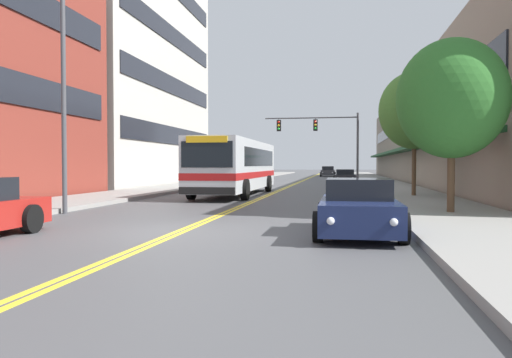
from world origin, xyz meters
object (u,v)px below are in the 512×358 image
(street_tree_right_mid, at_px, (414,111))
(fire_hydrant, at_px, (391,191))
(traffic_signal_mast, at_px, (323,133))
(street_lamp_left_near, at_px, (70,70))
(city_bus, at_px, (237,165))
(car_charcoal_parked_right_mid, at_px, (345,177))
(car_slate_blue_parked_left_mid, at_px, (235,178))
(car_navy_parked_right_foreground, at_px, (358,209))
(car_dark_grey_moving_lead, at_px, (328,172))
(street_tree_right_near, at_px, (452,99))

(street_tree_right_mid, xyz_separation_m, fire_hydrant, (-1.46, -4.02, -3.71))
(traffic_signal_mast, bearing_deg, street_lamp_left_near, -106.59)
(city_bus, xyz_separation_m, car_charcoal_parked_right_mid, (6.03, 17.80, -1.07))
(city_bus, relative_size, car_slate_blue_parked_left_mid, 2.53)
(car_navy_parked_right_foreground, height_order, car_dark_grey_moving_lead, car_dark_grey_moving_lead)
(street_lamp_left_near, height_order, street_tree_right_near, street_lamp_left_near)
(car_navy_parked_right_foreground, bearing_deg, traffic_signal_mast, 93.67)
(city_bus, bearing_deg, traffic_signal_mast, 72.99)
(car_slate_blue_parked_left_mid, distance_m, car_navy_parked_right_foreground, 27.66)
(car_slate_blue_parked_left_mid, bearing_deg, street_tree_right_near, -61.87)
(city_bus, relative_size, car_charcoal_parked_right_mid, 2.48)
(city_bus, xyz_separation_m, street_lamp_left_near, (-3.29, -11.43, 3.15))
(street_tree_right_near, height_order, fire_hydrant, street_tree_right_near)
(fire_hydrant, bearing_deg, city_bus, 143.39)
(car_navy_parked_right_foreground, height_order, street_lamp_left_near, street_lamp_left_near)
(street_tree_right_near, bearing_deg, car_charcoal_parked_right_mid, 96.23)
(car_dark_grey_moving_lead, xyz_separation_m, fire_hydrant, (3.89, -50.30, -0.08))
(street_tree_right_mid, bearing_deg, street_tree_right_near, -90.49)
(car_dark_grey_moving_lead, bearing_deg, fire_hydrant, -85.57)
(traffic_signal_mast, xyz_separation_m, street_lamp_left_near, (-7.54, -25.33, 0.60))
(car_charcoal_parked_right_mid, relative_size, street_lamp_left_near, 0.60)
(city_bus, height_order, street_lamp_left_near, street_lamp_left_near)
(traffic_signal_mast, bearing_deg, car_dark_grey_moving_lead, 90.78)
(city_bus, xyz_separation_m, car_dark_grey_moving_lead, (3.83, 44.56, -1.00))
(car_charcoal_parked_right_mid, xyz_separation_m, car_dark_grey_moving_lead, (-2.20, 26.76, 0.07))
(street_lamp_left_near, bearing_deg, fire_hydrant, 27.30)
(car_dark_grey_moving_lead, distance_m, street_lamp_left_near, 56.59)
(traffic_signal_mast, relative_size, street_lamp_left_near, 0.92)
(street_lamp_left_near, distance_m, street_tree_right_mid, 15.81)
(car_charcoal_parked_right_mid, height_order, car_dark_grey_moving_lead, car_dark_grey_moving_lead)
(street_tree_right_near, xyz_separation_m, street_tree_right_mid, (0.07, 8.68, 0.56))
(car_navy_parked_right_foreground, bearing_deg, car_charcoal_parked_right_mid, 90.12)
(street_tree_right_near, distance_m, fire_hydrant, 5.79)
(street_tree_right_mid, bearing_deg, car_charcoal_parked_right_mid, 99.18)
(street_lamp_left_near, height_order, fire_hydrant, street_lamp_left_near)
(street_lamp_left_near, bearing_deg, traffic_signal_mast, 73.41)
(car_slate_blue_parked_left_mid, bearing_deg, car_navy_parked_right_foreground, -71.84)
(street_tree_right_near, bearing_deg, traffic_signal_mast, 101.31)
(city_bus, bearing_deg, fire_hydrant, -36.61)
(city_bus, height_order, traffic_signal_mast, traffic_signal_mast)
(car_charcoal_parked_right_mid, distance_m, street_tree_right_near, 28.53)
(street_lamp_left_near, bearing_deg, car_dark_grey_moving_lead, 82.75)
(city_bus, bearing_deg, car_navy_parked_right_foreground, -67.78)
(car_charcoal_parked_right_mid, bearing_deg, car_dark_grey_moving_lead, 94.69)
(street_tree_right_mid, bearing_deg, fire_hydrant, -109.94)
(car_dark_grey_moving_lead, xyz_separation_m, street_lamp_left_near, (-7.13, -55.99, 4.15))
(street_lamp_left_near, height_order, street_tree_right_mid, street_lamp_left_near)
(car_dark_grey_moving_lead, bearing_deg, street_tree_right_near, -84.52)
(car_slate_blue_parked_left_mid, distance_m, traffic_signal_mast, 8.08)
(city_bus, xyz_separation_m, street_tree_right_mid, (9.18, -1.72, 2.62))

